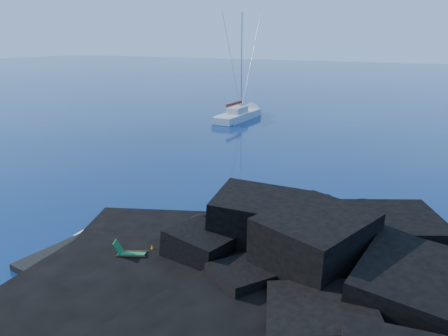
# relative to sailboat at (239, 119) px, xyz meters

# --- Properties ---
(ground) EXTENTS (400.00, 400.00, 0.00)m
(ground) POSITION_rel_sailboat_xyz_m (8.09, -40.65, 0.00)
(ground) COLOR black
(ground) RESTS_ON ground
(headland) EXTENTS (24.00, 24.00, 3.60)m
(headland) POSITION_rel_sailboat_xyz_m (21.09, -37.65, 0.00)
(headland) COLOR black
(headland) RESTS_ON ground
(beach) EXTENTS (9.08, 6.86, 0.70)m
(beach) POSITION_rel_sailboat_xyz_m (12.59, -40.15, 0.00)
(beach) COLOR black
(beach) RESTS_ON ground
(surf_foam) EXTENTS (10.00, 8.00, 0.06)m
(surf_foam) POSITION_rel_sailboat_xyz_m (13.09, -35.65, 0.00)
(surf_foam) COLOR white
(surf_foam) RESTS_ON ground
(sailboat) EXTENTS (3.09, 13.74, 14.36)m
(sailboat) POSITION_rel_sailboat_xyz_m (0.00, 0.00, 0.00)
(sailboat) COLOR silver
(sailboat) RESTS_ON ground
(deck_chair) EXTENTS (1.70, 1.27, 1.07)m
(deck_chair) POSITION_rel_sailboat_xyz_m (13.13, -39.49, 0.88)
(deck_chair) COLOR #166631
(deck_chair) RESTS_ON beach
(towel) EXTENTS (2.00, 1.24, 0.05)m
(towel) POSITION_rel_sailboat_xyz_m (12.52, -40.38, 0.37)
(towel) COLOR white
(towel) RESTS_ON beach
(sunbather) EXTENTS (1.71, 0.73, 0.22)m
(sunbather) POSITION_rel_sailboat_xyz_m (12.52, -40.38, 0.51)
(sunbather) COLOR tan
(sunbather) RESTS_ON towel
(marker_cone) EXTENTS (0.41, 0.41, 0.50)m
(marker_cone) POSITION_rel_sailboat_xyz_m (13.65, -38.52, 0.60)
(marker_cone) COLOR orange
(marker_cone) RESTS_ON beach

